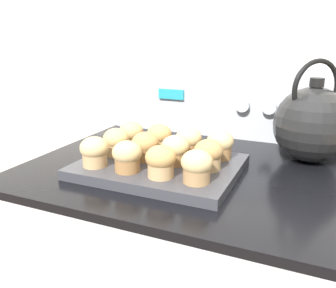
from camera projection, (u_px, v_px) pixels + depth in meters
wall_back at (234, 44)px, 1.06m from camera, size 8.00×0.05×2.40m
control_panel at (227, 102)px, 1.06m from camera, size 0.75×0.07×0.21m
muffin_pan at (160, 166)px, 0.80m from camera, size 0.35×0.27×0.02m
muffin_r0_c0 at (94, 151)px, 0.77m from camera, size 0.06×0.06×0.07m
muffin_r0_c1 at (127, 156)px, 0.74m from camera, size 0.06×0.06×0.07m
muffin_r0_c2 at (161, 161)px, 0.71m from camera, size 0.06×0.06×0.07m
muffin_r0_c3 at (197, 166)px, 0.68m from camera, size 0.06×0.06×0.07m
muffin_r1_c0 at (116, 142)px, 0.84m from camera, size 0.06×0.06×0.07m
muffin_r1_c1 at (145, 146)px, 0.80m from camera, size 0.06×0.06×0.07m
muffin_r1_c2 at (175, 150)px, 0.78m from camera, size 0.06×0.06×0.07m
muffin_r1_c3 at (208, 155)px, 0.75m from camera, size 0.06×0.06×0.07m
muffin_r2_c0 at (131, 134)px, 0.90m from camera, size 0.06×0.06×0.07m
muffin_r2_c1 at (159, 137)px, 0.87m from camera, size 0.06×0.06×0.07m
muffin_r2_c2 at (189, 141)px, 0.84m from camera, size 0.06×0.06×0.07m
muffin_r2_c3 at (220, 145)px, 0.82m from camera, size 0.06×0.06×0.07m
tea_kettle at (312, 123)px, 0.85m from camera, size 0.19×0.19×0.25m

